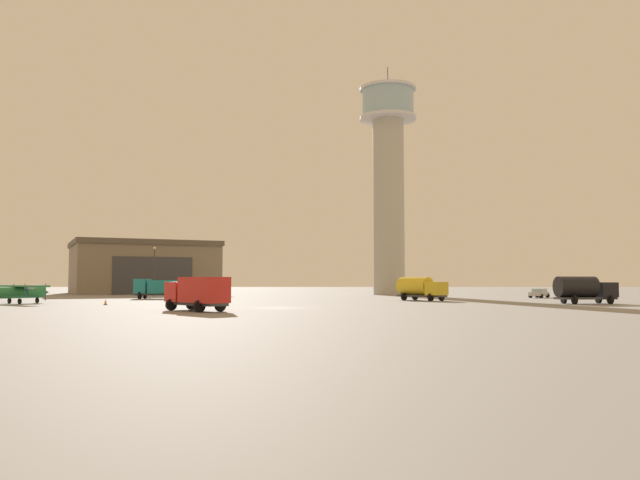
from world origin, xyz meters
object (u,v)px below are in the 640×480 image
object	(u,v)px
car_silver	(541,293)
light_post_west	(156,267)
truck_box_red	(199,292)
truck_fuel_tanker_yellow	(422,288)
airplane_green	(17,291)
traffic_cone_near_left	(107,302)
truck_box_teal	(159,288)
truck_fuel_tanker_black	(585,289)
control_tower	(390,170)

from	to	relation	value
car_silver	light_post_west	xyz separation A→B (m)	(-60.44, 9.72, 4.18)
truck_box_red	car_silver	world-z (taller)	truck_box_red
truck_fuel_tanker_yellow	truck_box_red	bearing A→B (deg)	-81.77
airplane_green	truck_fuel_tanker_yellow	bearing A→B (deg)	-39.71
truck_box_red	traffic_cone_near_left	bearing A→B (deg)	-0.80
truck_box_red	truck_box_teal	bearing A→B (deg)	-23.57
airplane_green	truck_box_red	bearing A→B (deg)	-89.01
truck_fuel_tanker_black	truck_box_red	bearing A→B (deg)	-165.03
truck_box_teal	traffic_cone_near_left	bearing A→B (deg)	97.16
traffic_cone_near_left	truck_fuel_tanker_yellow	bearing A→B (deg)	22.07
car_silver	light_post_west	distance (m)	61.35
truck_box_red	car_silver	size ratio (longest dim) A/B	1.43
truck_fuel_tanker_yellow	truck_box_teal	bearing A→B (deg)	-145.60
airplane_green	truck_box_red	distance (m)	29.10
truck_fuel_tanker_black	light_post_west	bearing A→B (deg)	140.74
truck_fuel_tanker_black	traffic_cone_near_left	size ratio (longest dim) A/B	11.08
truck_box_teal	light_post_west	size ratio (longest dim) A/B	0.79
light_post_west	truck_fuel_tanker_black	bearing A→B (deg)	-31.21
truck_box_red	traffic_cone_near_left	xyz separation A→B (m)	(-12.44, 13.76, -1.31)
truck_box_teal	truck_fuel_tanker_yellow	bearing A→B (deg)	172.59
traffic_cone_near_left	truck_fuel_tanker_black	bearing A→B (deg)	3.38
control_tower	truck_box_red	bearing A→B (deg)	-110.34
control_tower	airplane_green	size ratio (longest dim) A/B	4.71
truck_fuel_tanker_black	truck_box_teal	world-z (taller)	truck_fuel_tanker_black
truck_box_red	traffic_cone_near_left	distance (m)	18.59
truck_fuel_tanker_black	control_tower	bearing A→B (deg)	102.21
truck_box_red	car_silver	bearing A→B (deg)	-89.08
airplane_green	light_post_west	distance (m)	34.95
car_silver	traffic_cone_near_left	distance (m)	62.21
truck_fuel_tanker_black	truck_box_teal	distance (m)	56.21
control_tower	light_post_west	xyz separation A→B (m)	(-40.15, -10.68, -17.99)
truck_box_red	truck_box_teal	world-z (taller)	truck_box_red
truck_box_teal	car_silver	xyz separation A→B (m)	(56.17, 4.68, -0.83)
control_tower	truck_fuel_tanker_black	size ratio (longest dim) A/B	6.27
truck_fuel_tanker_black	truck_box_red	size ratio (longest dim) A/B	1.03
truck_box_red	light_post_west	world-z (taller)	light_post_west
control_tower	car_silver	bearing A→B (deg)	-45.17
airplane_green	truck_fuel_tanker_yellow	distance (m)	48.20
airplane_green	light_post_west	xyz separation A→B (m)	(6.39, 34.19, 3.51)
airplane_green	car_silver	world-z (taller)	airplane_green
control_tower	truck_fuel_tanker_yellow	size ratio (longest dim) A/B	6.50
airplane_green	traffic_cone_near_left	size ratio (longest dim) A/B	14.76
traffic_cone_near_left	truck_box_teal	bearing A→B (deg)	91.23
truck_box_teal	truck_box_red	bearing A→B (deg)	115.27
truck_box_teal	car_silver	bearing A→B (deg)	-169.31
truck_fuel_tanker_yellow	airplane_green	bearing A→B (deg)	-118.83
airplane_green	truck_box_teal	bearing A→B (deg)	8.56
truck_box_teal	traffic_cone_near_left	world-z (taller)	truck_box_teal
control_tower	truck_fuel_tanker_black	xyz separation A→B (m)	(16.65, -45.09, -21.24)
light_post_west	car_silver	bearing A→B (deg)	-9.14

